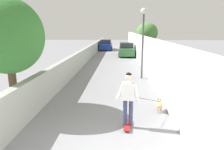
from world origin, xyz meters
name	(u,v)px	position (x,y,z in m)	size (l,w,h in m)	color
ground_plane	(113,63)	(14.00, 0.00, 0.00)	(80.00, 80.00, 0.00)	gray
wall_left	(81,59)	(12.00, 2.56, 0.67)	(48.00, 0.30, 1.33)	#999E93
fence_right	(144,52)	(12.00, -2.56, 1.25)	(48.00, 0.30, 2.50)	white
tree_right_near	(147,33)	(19.00, -3.71, 2.63)	(2.45, 2.45, 3.78)	brown
tree_left_mid	(7,36)	(3.00, 3.42, 2.79)	(2.57, 2.57, 4.18)	brown
lamp_post	(143,31)	(8.19, -2.01, 2.92)	(0.36, 0.36, 4.26)	#4C4C51
skateboard	(128,125)	(1.72, -0.87, 0.07)	(0.82, 0.30, 0.08)	maroon
person_skateboarder	(128,95)	(1.72, -0.87, 1.08)	(0.27, 0.72, 1.70)	#333859
dog	(159,105)	(2.99, -2.11, 0.28)	(1.56, 1.38, 1.06)	tan
car_near	(126,50)	(19.04, -1.41, 0.71)	(4.14, 1.80, 1.54)	#336B38
car_far	(106,45)	(25.87, 1.41, 0.72)	(4.39, 1.80, 1.54)	navy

